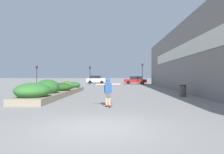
{
  "coord_description": "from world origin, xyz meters",
  "views": [
    {
      "loc": [
        0.69,
        -6.53,
        1.55
      ],
      "look_at": [
        0.06,
        12.1,
        1.47
      ],
      "focal_mm": 35.0,
      "sensor_mm": 36.0,
      "label": 1
    }
  ],
  "objects_px": {
    "traffic_light_left": "(90,72)",
    "car_center_right": "(96,79)",
    "skateboarder": "(108,89)",
    "trash_bin": "(183,91)",
    "traffic_light_right": "(142,70)",
    "skateboard": "(108,106)",
    "car_leftmost": "(135,80)",
    "car_center_left": "(175,79)",
    "traffic_light_far_left": "(37,72)"
  },
  "relations": [
    {
      "from": "traffic_light_left",
      "to": "car_center_right",
      "type": "bearing_deg",
      "value": 87.0
    },
    {
      "from": "skateboarder",
      "to": "trash_bin",
      "type": "distance_m",
      "value": 7.8
    },
    {
      "from": "car_center_left",
      "to": "traffic_light_left",
      "type": "xyz_separation_m",
      "value": [
        -16.66,
        -6.16,
        1.41
      ]
    },
    {
      "from": "car_leftmost",
      "to": "skateboard",
      "type": "bearing_deg",
      "value": 173.34
    },
    {
      "from": "trash_bin",
      "to": "traffic_light_left",
      "type": "distance_m",
      "value": 24.41
    },
    {
      "from": "skateboarder",
      "to": "car_center_left",
      "type": "distance_m",
      "value": 36.06
    },
    {
      "from": "car_leftmost",
      "to": "car_center_left",
      "type": "relative_size",
      "value": 0.96
    },
    {
      "from": "skateboarder",
      "to": "traffic_light_right",
      "type": "bearing_deg",
      "value": 59.61
    },
    {
      "from": "skateboard",
      "to": "skateboarder",
      "type": "height_order",
      "value": "skateboarder"
    },
    {
      "from": "car_leftmost",
      "to": "traffic_light_right",
      "type": "distance_m",
      "value": 3.95
    },
    {
      "from": "car_center_left",
      "to": "car_center_right",
      "type": "distance_m",
      "value": 16.32
    },
    {
      "from": "skateboarder",
      "to": "traffic_light_right",
      "type": "relative_size",
      "value": 0.36
    },
    {
      "from": "skateboard",
      "to": "car_leftmost",
      "type": "distance_m",
      "value": 31.0
    },
    {
      "from": "skateboarder",
      "to": "car_leftmost",
      "type": "xyz_separation_m",
      "value": [
        3.59,
        30.79,
        -0.13
      ]
    },
    {
      "from": "car_center_right",
      "to": "skateboard",
      "type": "bearing_deg",
      "value": 7.12
    },
    {
      "from": "skateboard",
      "to": "trash_bin",
      "type": "height_order",
      "value": "trash_bin"
    },
    {
      "from": "trash_bin",
      "to": "traffic_light_far_left",
      "type": "distance_m",
      "value": 28.89
    },
    {
      "from": "skateboarder",
      "to": "traffic_light_right",
      "type": "height_order",
      "value": "traffic_light_right"
    },
    {
      "from": "trash_bin",
      "to": "traffic_light_far_left",
      "type": "bearing_deg",
      "value": 132.12
    },
    {
      "from": "car_leftmost",
      "to": "skateboarder",
      "type": "bearing_deg",
      "value": 173.34
    },
    {
      "from": "skateboarder",
      "to": "car_center_left",
      "type": "xyz_separation_m",
      "value": [
        11.97,
        34.02,
        -0.06
      ]
    },
    {
      "from": "traffic_light_left",
      "to": "skateboarder",
      "type": "bearing_deg",
      "value": -80.44
    },
    {
      "from": "trash_bin",
      "to": "traffic_light_left",
      "type": "bearing_deg",
      "value": 114.31
    },
    {
      "from": "trash_bin",
      "to": "traffic_light_right",
      "type": "height_order",
      "value": "traffic_light_right"
    },
    {
      "from": "skateboard",
      "to": "car_leftmost",
      "type": "height_order",
      "value": "car_leftmost"
    },
    {
      "from": "skateboarder",
      "to": "car_center_right",
      "type": "distance_m",
      "value": 34.99
    },
    {
      "from": "car_center_right",
      "to": "skateboarder",
      "type": "bearing_deg",
      "value": 7.12
    },
    {
      "from": "car_leftmost",
      "to": "traffic_light_left",
      "type": "height_order",
      "value": "traffic_light_left"
    },
    {
      "from": "skateboarder",
      "to": "car_leftmost",
      "type": "distance_m",
      "value": 31.0
    },
    {
      "from": "car_center_left",
      "to": "car_center_right",
      "type": "relative_size",
      "value": 1.13
    },
    {
      "from": "traffic_light_right",
      "to": "car_center_right",
      "type": "bearing_deg",
      "value": 140.53
    },
    {
      "from": "traffic_light_right",
      "to": "traffic_light_far_left",
      "type": "bearing_deg",
      "value": -179.03
    },
    {
      "from": "trash_bin",
      "to": "car_leftmost",
      "type": "xyz_separation_m",
      "value": [
        -1.73,
        25.1,
        0.34
      ]
    },
    {
      "from": "trash_bin",
      "to": "traffic_light_right",
      "type": "bearing_deg",
      "value": 91.97
    },
    {
      "from": "skateboarder",
      "to": "traffic_light_right",
      "type": "distance_m",
      "value": 27.81
    },
    {
      "from": "skateboard",
      "to": "car_center_left",
      "type": "distance_m",
      "value": 36.07
    },
    {
      "from": "car_leftmost",
      "to": "car_center_left",
      "type": "bearing_deg",
      "value": -68.88
    },
    {
      "from": "traffic_light_left",
      "to": "trash_bin",
      "type": "bearing_deg",
      "value": -65.69
    },
    {
      "from": "traffic_light_right",
      "to": "traffic_light_far_left",
      "type": "distance_m",
      "value": 18.59
    },
    {
      "from": "skateboard",
      "to": "car_center_right",
      "type": "bearing_deg",
      "value": 76.22
    },
    {
      "from": "skateboard",
      "to": "trash_bin",
      "type": "xyz_separation_m",
      "value": [
        5.33,
        5.68,
        0.37
      ]
    },
    {
      "from": "skateboarder",
      "to": "car_center_left",
      "type": "relative_size",
      "value": 0.3
    },
    {
      "from": "car_leftmost",
      "to": "traffic_light_right",
      "type": "xyz_separation_m",
      "value": [
        0.99,
        -3.4,
        1.75
      ]
    },
    {
      "from": "trash_bin",
      "to": "traffic_light_right",
      "type": "xyz_separation_m",
      "value": [
        -0.75,
        21.7,
        2.09
      ]
    },
    {
      "from": "car_center_right",
      "to": "traffic_light_left",
      "type": "distance_m",
      "value": 7.02
    },
    {
      "from": "car_leftmost",
      "to": "car_center_right",
      "type": "xyz_separation_m",
      "value": [
        -7.93,
        3.94,
        0.05
      ]
    },
    {
      "from": "car_leftmost",
      "to": "car_center_right",
      "type": "bearing_deg",
      "value": 63.58
    },
    {
      "from": "car_center_right",
      "to": "traffic_light_right",
      "type": "height_order",
      "value": "traffic_light_right"
    },
    {
      "from": "skateboard",
      "to": "trash_bin",
      "type": "relative_size",
      "value": 0.86
    },
    {
      "from": "skateboarder",
      "to": "trash_bin",
      "type": "height_order",
      "value": "skateboarder"
    }
  ]
}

